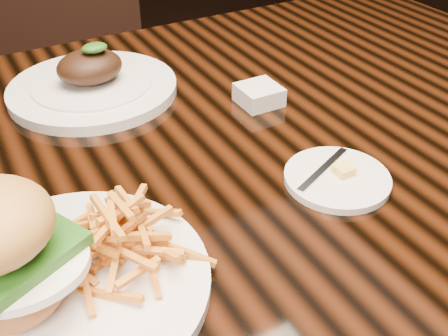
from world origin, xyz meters
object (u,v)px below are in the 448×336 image
far_dish (92,84)px  burger_plate (56,257)px  chair_far (69,56)px  dining_table (174,183)px

far_dish → burger_plate: bearing=-111.3°
burger_plate → chair_far: chair_far is taller
burger_plate → chair_far: size_ratio=0.31×
far_dish → dining_table: bearing=-75.7°
dining_table → burger_plate: size_ratio=5.50×
far_dish → chair_far: (0.11, 0.68, -0.23)m
dining_table → chair_far: size_ratio=1.68×
far_dish → chair_far: bearing=80.8°
dining_table → chair_far: (0.06, 0.89, -0.13)m
burger_plate → chair_far: bearing=62.4°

